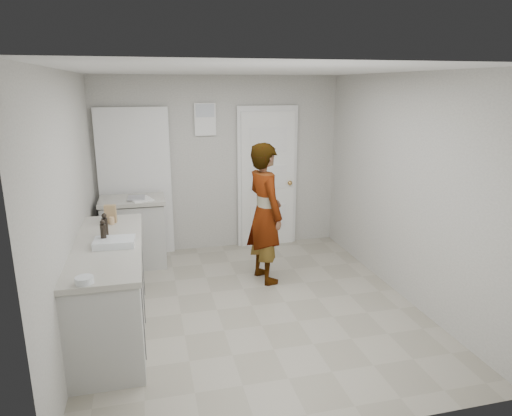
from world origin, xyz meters
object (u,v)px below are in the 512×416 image
object	(u,v)px
oil_cruet_a	(105,225)
oil_cruet_b	(103,233)
person	(265,213)
spice_jar	(112,221)
baking_dish	(115,243)
cake_mix_box	(111,214)
egg_bowl	(84,280)

from	to	relation	value
oil_cruet_a	oil_cruet_b	xyz separation A→B (m)	(0.00, -0.25, 0.00)
person	spice_jar	world-z (taller)	person
spice_jar	baking_dish	world-z (taller)	spice_jar
cake_mix_box	oil_cruet_b	size ratio (longest dim) A/B	0.82
oil_cruet_b	egg_bowl	world-z (taller)	oil_cruet_b
oil_cruet_a	baking_dish	distance (m)	0.33
person	cake_mix_box	distance (m)	1.79
spice_jar	cake_mix_box	bearing A→B (deg)	99.12
oil_cruet_a	egg_bowl	distance (m)	1.13
oil_cruet_a	oil_cruet_b	distance (m)	0.25
person	cake_mix_box	xyz separation A→B (m)	(-1.77, -0.18, 0.16)
spice_jar	oil_cruet_b	bearing A→B (deg)	-92.88
person	cake_mix_box	world-z (taller)	person
person	cake_mix_box	bearing A→B (deg)	83.13
oil_cruet_a	egg_bowl	world-z (taller)	oil_cruet_a
cake_mix_box	baking_dish	xyz separation A→B (m)	(0.08, -0.77, -0.07)
person	cake_mix_box	size ratio (longest dim) A/B	8.76
oil_cruet_a	person	bearing A→B (deg)	19.93
person	oil_cruet_a	distance (m)	1.92
person	spice_jar	bearing A→B (deg)	85.52
oil_cruet_a	oil_cruet_b	size ratio (longest dim) A/B	0.98
spice_jar	baking_dish	bearing A→B (deg)	-84.75
spice_jar	egg_bowl	size ratio (longest dim) A/B	0.61
oil_cruet_b	cake_mix_box	bearing A→B (deg)	88.36
person	oil_cruet_a	size ratio (longest dim) A/B	7.33
egg_bowl	cake_mix_box	bearing A→B (deg)	86.44
cake_mix_box	baking_dish	distance (m)	0.78
spice_jar	oil_cruet_a	distance (m)	0.40
cake_mix_box	egg_bowl	xyz separation A→B (m)	(-0.10, -1.59, -0.07)
cake_mix_box	baking_dish	size ratio (longest dim) A/B	0.52
cake_mix_box	oil_cruet_b	bearing A→B (deg)	-83.97
cake_mix_box	oil_cruet_b	distance (m)	0.72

